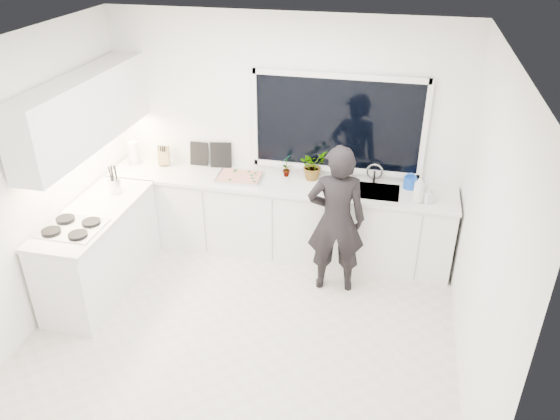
# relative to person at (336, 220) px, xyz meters

# --- Properties ---
(floor) EXTENTS (4.00, 3.50, 0.02)m
(floor) POSITION_rel_person_xyz_m (-0.74, -0.90, -0.83)
(floor) COLOR beige
(floor) RESTS_ON ground
(wall_back) EXTENTS (4.00, 0.02, 2.70)m
(wall_back) POSITION_rel_person_xyz_m (-0.74, 0.86, 0.53)
(wall_back) COLOR white
(wall_back) RESTS_ON ground
(wall_left) EXTENTS (0.02, 3.50, 2.70)m
(wall_left) POSITION_rel_person_xyz_m (-2.75, -0.90, 0.53)
(wall_left) COLOR white
(wall_left) RESTS_ON ground
(wall_right) EXTENTS (0.02, 3.50, 2.70)m
(wall_right) POSITION_rel_person_xyz_m (1.27, -0.90, 0.53)
(wall_right) COLOR white
(wall_right) RESTS_ON ground
(ceiling) EXTENTS (4.00, 3.50, 0.02)m
(ceiling) POSITION_rel_person_xyz_m (-0.74, -0.90, 1.89)
(ceiling) COLOR white
(ceiling) RESTS_ON wall_back
(window) EXTENTS (1.80, 0.02, 1.00)m
(window) POSITION_rel_person_xyz_m (-0.14, 0.83, 0.73)
(window) COLOR black
(window) RESTS_ON wall_back
(base_cabinets_back) EXTENTS (3.92, 0.58, 0.88)m
(base_cabinets_back) POSITION_rel_person_xyz_m (-0.74, 0.55, -0.38)
(base_cabinets_back) COLOR white
(base_cabinets_back) RESTS_ON floor
(base_cabinets_left) EXTENTS (0.58, 1.60, 0.88)m
(base_cabinets_left) POSITION_rel_person_xyz_m (-2.41, -0.55, -0.38)
(base_cabinets_left) COLOR white
(base_cabinets_left) RESTS_ON floor
(countertop_back) EXTENTS (3.94, 0.62, 0.04)m
(countertop_back) POSITION_rel_person_xyz_m (-0.74, 0.54, 0.08)
(countertop_back) COLOR silver
(countertop_back) RESTS_ON base_cabinets_back
(countertop_left) EXTENTS (0.62, 1.60, 0.04)m
(countertop_left) POSITION_rel_person_xyz_m (-2.41, -0.55, 0.08)
(countertop_left) COLOR silver
(countertop_left) RESTS_ON base_cabinets_left
(upper_cabinets) EXTENTS (0.34, 2.10, 0.70)m
(upper_cabinets) POSITION_rel_person_xyz_m (-2.53, -0.20, 1.03)
(upper_cabinets) COLOR white
(upper_cabinets) RESTS_ON wall_left
(sink) EXTENTS (0.58, 0.42, 0.14)m
(sink) POSITION_rel_person_xyz_m (0.31, 0.55, 0.05)
(sink) COLOR silver
(sink) RESTS_ON countertop_back
(faucet) EXTENTS (0.03, 0.03, 0.22)m
(faucet) POSITION_rel_person_xyz_m (0.31, 0.75, 0.21)
(faucet) COLOR silver
(faucet) RESTS_ON countertop_back
(stovetop) EXTENTS (0.56, 0.48, 0.03)m
(stovetop) POSITION_rel_person_xyz_m (-2.43, -0.90, 0.11)
(stovetop) COLOR black
(stovetop) RESTS_ON countertop_left
(person) EXTENTS (0.65, 0.47, 1.64)m
(person) POSITION_rel_person_xyz_m (0.00, 0.00, 0.00)
(person) COLOR black
(person) RESTS_ON floor
(pizza_tray) EXTENTS (0.53, 0.40, 0.03)m
(pizza_tray) POSITION_rel_person_xyz_m (-1.18, 0.52, 0.11)
(pizza_tray) COLOR silver
(pizza_tray) RESTS_ON countertop_back
(pizza) EXTENTS (0.48, 0.35, 0.01)m
(pizza) POSITION_rel_person_xyz_m (-1.18, 0.52, 0.13)
(pizza) COLOR #AD1D17
(pizza) RESTS_ON pizza_tray
(watering_can) EXTENTS (0.17, 0.17, 0.13)m
(watering_can) POSITION_rel_person_xyz_m (0.70, 0.71, 0.16)
(watering_can) COLOR blue
(watering_can) RESTS_ON countertop_back
(paper_towel_roll) EXTENTS (0.13, 0.13, 0.26)m
(paper_towel_roll) POSITION_rel_person_xyz_m (-2.52, 0.65, 0.23)
(paper_towel_roll) COLOR silver
(paper_towel_roll) RESTS_ON countertop_back
(knife_block) EXTENTS (0.15, 0.13, 0.22)m
(knife_block) POSITION_rel_person_xyz_m (-2.16, 0.69, 0.21)
(knife_block) COLOR brown
(knife_block) RESTS_ON countertop_back
(utensil_crock) EXTENTS (0.14, 0.14, 0.16)m
(utensil_crock) POSITION_rel_person_xyz_m (-2.38, -0.10, 0.18)
(utensil_crock) COLOR silver
(utensil_crock) RESTS_ON countertop_left
(picture_frame_large) EXTENTS (0.22, 0.02, 0.28)m
(picture_frame_large) POSITION_rel_person_xyz_m (-1.75, 0.79, 0.24)
(picture_frame_large) COLOR black
(picture_frame_large) RESTS_ON countertop_back
(picture_frame_small) EXTENTS (0.25, 0.06, 0.30)m
(picture_frame_small) POSITION_rel_person_xyz_m (-1.48, 0.79, 0.25)
(picture_frame_small) COLOR black
(picture_frame_small) RESTS_ON countertop_back
(herb_plants) EXTENTS (0.80, 0.39, 0.33)m
(herb_plants) POSITION_rel_person_xyz_m (-0.35, 0.71, 0.26)
(herb_plants) COLOR #26662D
(herb_plants) RESTS_ON countertop_back
(soap_bottles) EXTENTS (0.23, 0.13, 0.31)m
(soap_bottles) POSITION_rel_person_xyz_m (0.82, 0.40, 0.24)
(soap_bottles) COLOR #D8BF66
(soap_bottles) RESTS_ON countertop_back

